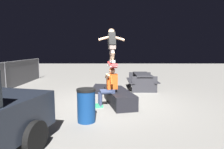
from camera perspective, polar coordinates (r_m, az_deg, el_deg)
ground_plane at (r=6.90m, az=0.70°, el=-8.33°), size 40.00×40.00×0.00m
ledge_box_main at (r=6.69m, az=2.11°, el=-6.80°), size 2.07×1.11×0.46m
person_sitting_on_ledge at (r=6.32m, az=-0.92°, el=-3.14°), size 0.59×0.78×1.29m
skateboard at (r=6.41m, az=0.03°, el=2.93°), size 1.04×0.38×0.17m
skater_airborne at (r=6.45m, az=-0.06°, el=9.06°), size 0.63×0.89×1.12m
kicker_ramp at (r=8.70m, az=-3.30°, el=-4.69°), size 1.24×1.08×0.34m
picnic_table_back at (r=9.24m, az=8.87°, el=-1.26°), size 1.70×1.34×0.75m
trash_bin at (r=5.07m, az=-7.62°, el=-9.00°), size 0.49×0.49×0.87m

